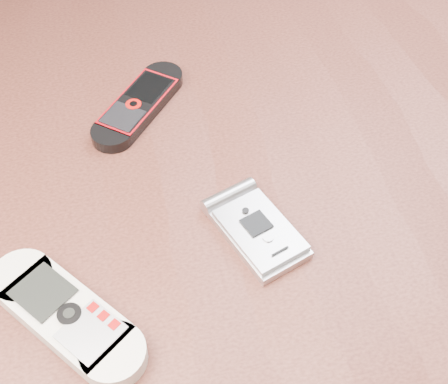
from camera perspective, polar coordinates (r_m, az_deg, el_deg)
The scene contains 4 objects.
table at distance 0.67m, azimuth -0.42°, elevation -6.43°, with size 1.20×0.80×0.75m.
nokia_white at distance 0.53m, azimuth -14.24°, elevation -10.84°, with size 0.05×0.16×0.02m, color silver.
nokia_black_red at distance 0.68m, azimuth -7.81°, elevation 7.94°, with size 0.04×0.14×0.01m, color black.
motorola_razr at distance 0.56m, azimuth 3.12°, elevation -3.52°, with size 0.05×0.11×0.02m, color #B7B7BC.
Camera 1 is at (-0.08, -0.37, 1.20)m, focal length 50.00 mm.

